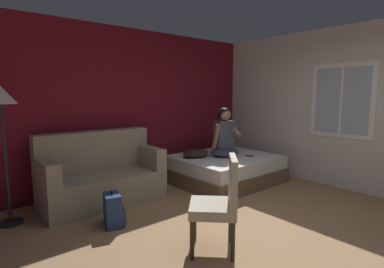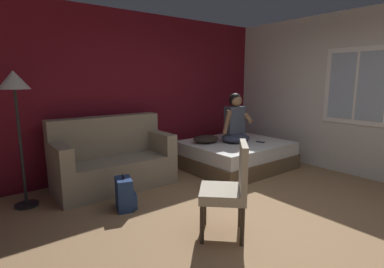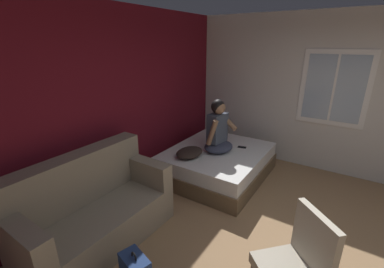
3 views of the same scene
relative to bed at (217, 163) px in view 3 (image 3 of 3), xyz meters
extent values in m
cube|color=maroon|center=(-1.31, 1.05, 1.11)|extent=(10.09, 0.16, 2.70)
cube|color=silver|center=(1.31, -1.87, 1.11)|extent=(0.16, 7.09, 2.70)
cube|color=white|center=(1.22, -1.47, 1.25)|extent=(0.02, 1.04, 1.24)
cube|color=#9EB2C6|center=(1.21, -1.47, 1.25)|extent=(0.01, 0.88, 1.08)
cube|color=white|center=(1.21, -1.47, 1.25)|extent=(0.01, 0.04, 1.08)
cube|color=brown|center=(0.00, 0.00, -0.11)|extent=(1.77, 1.53, 0.26)
cube|color=white|center=(0.00, 0.00, 0.13)|extent=(1.72, 1.48, 0.22)
cube|color=gray|center=(-2.16, 0.38, -0.02)|extent=(1.71, 0.82, 0.44)
cube|color=gray|center=(-2.15, 0.68, 0.50)|extent=(1.70, 0.26, 0.60)
cube|color=gray|center=(-2.92, 0.39, 0.36)|extent=(0.19, 0.80, 0.32)
cube|color=gray|center=(-1.40, 0.37, 0.36)|extent=(0.19, 0.80, 0.32)
cube|color=#B2A893|center=(-1.71, -1.75, 0.50)|extent=(0.36, 0.37, 0.48)
ellipsoid|color=#383D51|center=(-0.03, -0.03, 0.32)|extent=(0.58, 0.52, 0.16)
cube|color=#3F4756|center=(-0.03, 0.01, 0.64)|extent=(0.36, 0.25, 0.48)
cylinder|color=#936B4C|center=(-0.23, -0.01, 0.62)|extent=(0.11, 0.22, 0.44)
cylinder|color=#936B4C|center=(0.13, -0.09, 0.74)|extent=(0.14, 0.38, 0.29)
sphere|color=#936B4C|center=(-0.03, -0.01, 0.99)|extent=(0.21, 0.21, 0.21)
ellipsoid|color=black|center=(-0.03, 0.01, 1.00)|extent=(0.26, 0.25, 0.23)
torus|color=black|center=(-2.39, -0.42, 0.18)|extent=(0.04, 0.09, 0.09)
ellipsoid|color=#2D231E|center=(-0.49, 0.26, 0.31)|extent=(0.53, 0.43, 0.14)
cube|color=black|center=(0.32, -0.30, 0.25)|extent=(0.10, 0.16, 0.01)
camera|label=1|loc=(-3.88, -3.70, 1.36)|focal=28.00mm
camera|label=2|loc=(-3.88, -3.70, 1.36)|focal=28.00mm
camera|label=3|loc=(-3.60, -1.82, 1.98)|focal=24.00mm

